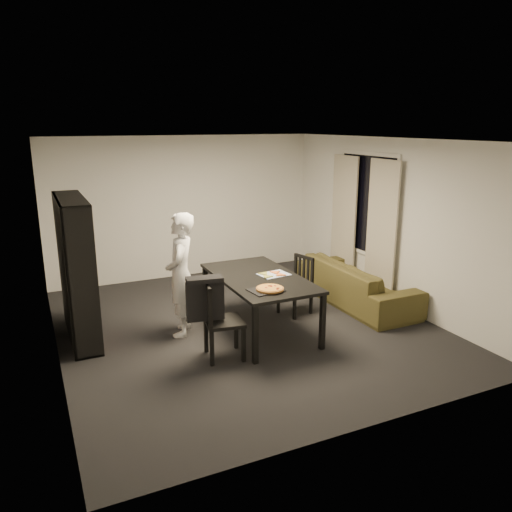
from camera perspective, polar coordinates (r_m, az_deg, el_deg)
name	(u,v)px	position (r m, az deg, el deg)	size (l,w,h in m)	color
room	(245,237)	(6.82, -1.30, 2.15)	(5.01, 5.51, 2.61)	black
window_pane	(367,204)	(8.54, 12.54, 5.79)	(0.02, 1.40, 1.60)	black
window_frame	(367,204)	(8.54, 12.52, 5.79)	(0.03, 1.52, 1.72)	white
curtain_left	(381,231)	(8.15, 14.13, 2.76)	(0.03, 0.70, 2.25)	#BCB5A0
curtain_right	(344,220)	(8.97, 9.98, 4.07)	(0.03, 0.70, 2.25)	#BCB5A0
bookshelf	(77,269)	(6.97, -19.83, -1.45)	(0.35, 1.50, 1.90)	black
dining_table	(259,281)	(6.83, 0.35, -2.91)	(1.05, 1.88, 0.79)	black
chair_left	(216,315)	(6.10, -4.55, -6.78)	(0.52, 0.52, 0.98)	black
chair_right	(299,281)	(7.58, 4.93, -2.83)	(0.50, 0.50, 0.88)	black
draped_jacket	(205,297)	(5.99, -5.85, -4.68)	(0.46, 0.26, 0.54)	black
person	(181,275)	(6.77, -8.58, -2.13)	(0.61, 0.40, 1.68)	white
baking_tray	(266,290)	(6.24, 1.13, -3.93)	(0.40, 0.32, 0.01)	black
pepperoni_pizza	(270,289)	(6.24, 1.60, -3.74)	(0.35, 0.35, 0.03)	brown
kitchen_towel	(274,274)	(6.89, 2.05, -2.12)	(0.40, 0.30, 0.01)	white
pizza_slices	(271,274)	(6.86, 1.77, -2.10)	(0.37, 0.31, 0.01)	gold
sofa	(356,283)	(8.17, 11.39, -3.00)	(2.28, 0.89, 0.67)	#3F3E19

